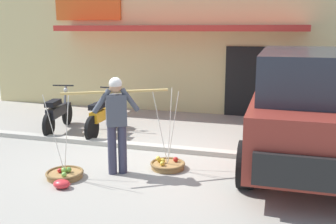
# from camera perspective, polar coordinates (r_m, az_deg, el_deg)

# --- Properties ---
(ground_plane) EXTENTS (90.00, 90.00, 0.00)m
(ground_plane) POSITION_cam_1_polar(r_m,az_deg,el_deg) (7.52, -3.41, -7.15)
(ground_plane) COLOR #9E998C
(sidewalk_curb) EXTENTS (20.00, 0.24, 0.10)m
(sidewalk_curb) POSITION_cam_1_polar(r_m,az_deg,el_deg) (8.13, -1.73, -5.26)
(sidewalk_curb) COLOR #BAB4A5
(sidewalk_curb) RESTS_ON ground
(fruit_vendor) EXTENTS (1.57, 0.97, 1.70)m
(fruit_vendor) POSITION_cam_1_polar(r_m,az_deg,el_deg) (6.65, -7.63, -1.02)
(fruit_vendor) COLOR #38384C
(fruit_vendor) RESTS_ON ground
(fruit_basket_left_side) EXTENTS (0.64, 0.64, 1.45)m
(fruit_basket_left_side) POSITION_cam_1_polar(r_m,az_deg,el_deg) (6.87, -15.01, -8.78)
(fruit_basket_left_side) COLOR #9E7542
(fruit_basket_left_side) RESTS_ON ground
(fruit_basket_right_side) EXTENTS (0.64, 0.64, 1.45)m
(fruit_basket_right_side) POSITION_cam_1_polar(r_m,az_deg,el_deg) (7.07, -0.08, -7.75)
(fruit_basket_right_side) COLOR #9E7542
(fruit_basket_right_side) RESTS_ON ground
(motorcycle_nearest_shop) EXTENTS (0.57, 1.80, 1.09)m
(motorcycle_nearest_shop) POSITION_cam_1_polar(r_m,az_deg,el_deg) (9.89, -15.99, -0.15)
(motorcycle_nearest_shop) COLOR black
(motorcycle_nearest_shop) RESTS_ON ground
(motorcycle_second_in_row) EXTENTS (0.54, 1.82, 1.09)m
(motorcycle_second_in_row) POSITION_cam_1_polar(r_m,az_deg,el_deg) (9.29, -9.59, -0.61)
(motorcycle_second_in_row) COLOR black
(motorcycle_second_in_row) RESTS_ON ground
(parked_truck) EXTENTS (2.19, 4.82, 2.10)m
(parked_truck) POSITION_cam_1_polar(r_m,az_deg,el_deg) (7.56, 19.89, 1.13)
(parked_truck) COLOR maroon
(parked_truck) RESTS_ON ground
(storefront_building) EXTENTS (13.00, 6.00, 4.20)m
(storefront_building) POSITION_cam_1_polar(r_m,az_deg,el_deg) (13.97, 4.34, 10.59)
(storefront_building) COLOR #DBC684
(storefront_building) RESTS_ON ground
(plastic_litter_bag) EXTENTS (0.28, 0.22, 0.14)m
(plastic_litter_bag) POSITION_cam_1_polar(r_m,az_deg,el_deg) (6.47, -15.43, -10.21)
(plastic_litter_bag) COLOR red
(plastic_litter_bag) RESTS_ON ground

